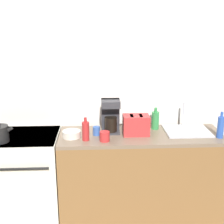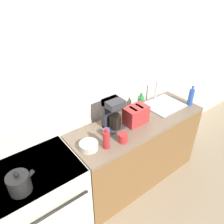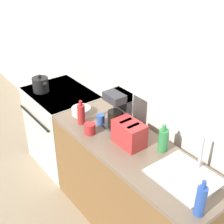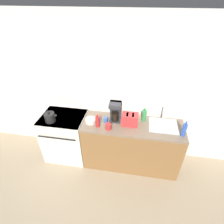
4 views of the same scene
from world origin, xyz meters
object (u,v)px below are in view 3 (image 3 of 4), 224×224
bottle_blue (201,201)px  bowl (81,111)px  stove (63,127)px  cup_blue (101,119)px  toaster (129,134)px  bottle_red (81,114)px  coffee_maker (119,110)px  bottle_green (163,140)px  cup_red (90,129)px  kettle (41,85)px

bottle_blue → bowl: size_ratio=1.46×
stove → cup_blue: (0.79, -0.01, 0.50)m
toaster → bowl: 0.66m
bottle_red → stove: bearing=167.4°
bottle_blue → coffee_maker: bearing=168.1°
toaster → bottle_red: bearing=-165.2°
bottle_green → cup_red: bearing=-149.6°
bowl → coffee_maker: bearing=19.5°
stove → kettle: kettle is taller
coffee_maker → bottle_blue: coffee_maker is taller
kettle → bottle_green: (1.57, 0.29, 0.02)m
bottle_blue → bottle_green: bearing=154.0°
bottle_green → toaster: bearing=-145.2°
stove → toaster: 1.32m
toaster → bowl: toaster is taller
bottle_red → bottle_green: (0.74, 0.30, 0.00)m
bowl → toaster: bearing=4.0°
bottle_green → cup_blue: 0.66m
stove → cup_blue: bearing=-0.9°
stove → bottle_red: size_ratio=4.03×
bottle_blue → cup_red: bearing=-178.4°
bottle_green → cup_red: bottle_green is taller
stove → bottle_green: bottle_green is taller
stove → cup_blue: size_ratio=10.64×
kettle → cup_blue: bearing=8.3°
coffee_maker → bottle_green: bearing=7.5°
bottle_green → cup_blue: size_ratio=2.70×
stove → bowl: (0.54, -0.06, 0.49)m
kettle → cup_red: 1.02m
bottle_red → cup_blue: size_ratio=2.64×
kettle → bottle_green: 1.60m
bottle_red → bowl: size_ratio=1.25×
toaster → bowl: size_ratio=1.44×
coffee_maker → bottle_green: 0.50m
toaster → cup_red: 0.37m
stove → cup_blue: 0.94m
kettle → bowl: 0.69m
stove → coffee_maker: 1.14m
kettle → cup_blue: size_ratio=2.50×
bowl → bottle_green: bearing=13.1°
cup_blue → coffee_maker: bearing=31.3°
toaster → bottle_blue: size_ratio=0.99×
bottle_red → bowl: bearing=148.6°
bottle_red → bowl: 0.18m
toaster → cup_red: bearing=-153.0°
kettle → bottle_red: bearing=-0.2°
cup_red → bowl: 0.35m
toaster → bottle_green: 0.28m
toaster → cup_blue: 0.41m
bottle_green → bowl: bottle_green is taller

